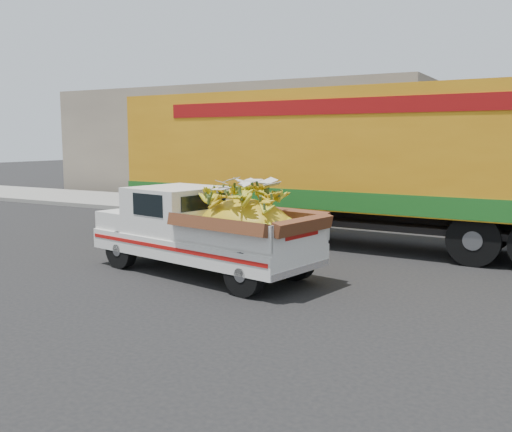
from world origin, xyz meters
The scene contains 6 objects.
ground centered at (0.00, 0.00, 0.00)m, with size 100.00×100.00×0.00m, color black.
curb centered at (0.00, 6.29, 0.07)m, with size 60.00×0.25×0.15m, color gray.
sidewalk centered at (0.00, 8.39, 0.07)m, with size 60.00×4.00×0.14m, color gray.
building_left centered at (-8.00, 14.29, 2.50)m, with size 18.00×6.00×5.00m, color gray.
pickup_truck centered at (0.17, -0.65, 0.89)m, with size 4.98×2.58×1.66m.
semi_trailer centered at (0.91, 3.83, 2.12)m, with size 12.03×2.97×3.80m.
Camera 1 is at (6.03, -9.66, 2.63)m, focal length 40.00 mm.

